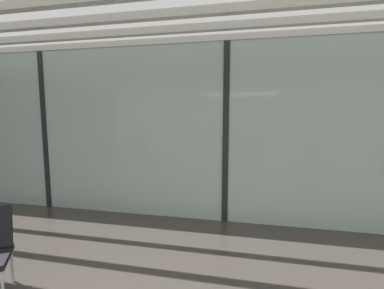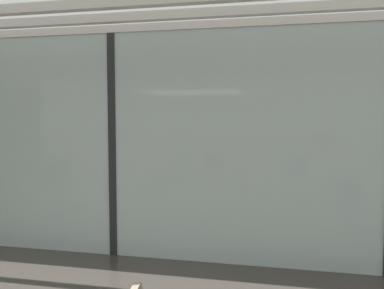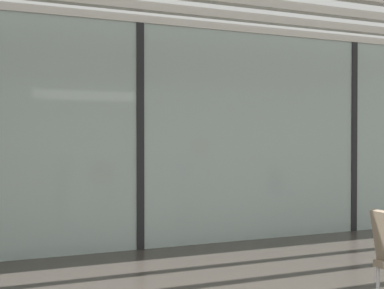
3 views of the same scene
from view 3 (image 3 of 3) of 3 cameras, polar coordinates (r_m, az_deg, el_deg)
name	(u,v)px [view 3 (image 3 of 3)]	position (r m, az deg, el deg)	size (l,w,h in m)	color
glass_curtain_wall	(140,136)	(6.10, -6.62, 1.01)	(14.00, 0.08, 3.02)	#A3B7B2
window_mullion_1	(140,136)	(6.10, -6.62, 1.01)	(0.10, 0.12, 3.02)	black
window_mullion_2	(352,137)	(7.72, 19.50, 0.91)	(0.10, 0.12, 3.02)	black
parked_airplane	(107,122)	(12.20, -10.67, 2.84)	(13.54, 3.86, 3.86)	silver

